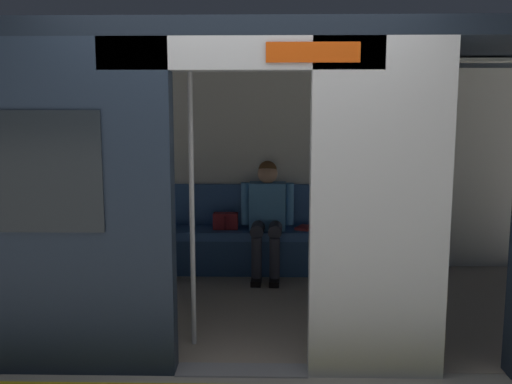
{
  "coord_description": "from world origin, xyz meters",
  "views": [
    {
      "loc": [
        -0.17,
        3.48,
        1.72
      ],
      "look_at": [
        -0.07,
        -1.27,
        1.02
      ],
      "focal_mm": 39.05,
      "sensor_mm": 36.0,
      "label": 1
    }
  ],
  "objects_px": {
    "bench_seat": "(252,240)",
    "handbag": "(226,221)",
    "person_seated": "(267,211)",
    "grab_pole_door": "(192,202)",
    "train_car": "(242,136)",
    "book": "(305,228)"
  },
  "relations": [
    {
      "from": "person_seated",
      "to": "book",
      "type": "distance_m",
      "value": 0.46
    },
    {
      "from": "train_car",
      "to": "book",
      "type": "bearing_deg",
      "value": -118.81
    },
    {
      "from": "train_car",
      "to": "book",
      "type": "xyz_separation_m",
      "value": [
        -0.61,
        -1.11,
        -1.02
      ]
    },
    {
      "from": "bench_seat",
      "to": "grab_pole_door",
      "type": "height_order",
      "value": "grab_pole_door"
    },
    {
      "from": "bench_seat",
      "to": "person_seated",
      "type": "distance_m",
      "value": 0.37
    },
    {
      "from": "bench_seat",
      "to": "person_seated",
      "type": "bearing_deg",
      "value": 162.02
    },
    {
      "from": "train_car",
      "to": "person_seated",
      "type": "distance_m",
      "value": 1.31
    },
    {
      "from": "grab_pole_door",
      "to": "handbag",
      "type": "bearing_deg",
      "value": -92.86
    },
    {
      "from": "person_seated",
      "to": "grab_pole_door",
      "type": "relative_size",
      "value": 0.56
    },
    {
      "from": "train_car",
      "to": "book",
      "type": "height_order",
      "value": "train_car"
    },
    {
      "from": "handbag",
      "to": "book",
      "type": "xyz_separation_m",
      "value": [
        -0.84,
        -0.01,
        -0.07
      ]
    },
    {
      "from": "bench_seat",
      "to": "handbag",
      "type": "relative_size",
      "value": 11.61
    },
    {
      "from": "train_car",
      "to": "person_seated",
      "type": "height_order",
      "value": "train_car"
    },
    {
      "from": "train_car",
      "to": "handbag",
      "type": "distance_m",
      "value": 1.48
    },
    {
      "from": "person_seated",
      "to": "grab_pole_door",
      "type": "bearing_deg",
      "value": 73.31
    },
    {
      "from": "train_car",
      "to": "bench_seat",
      "type": "height_order",
      "value": "train_car"
    },
    {
      "from": "bench_seat",
      "to": "grab_pole_door",
      "type": "relative_size",
      "value": 1.41
    },
    {
      "from": "bench_seat",
      "to": "book",
      "type": "distance_m",
      "value": 0.58
    },
    {
      "from": "bench_seat",
      "to": "grab_pole_door",
      "type": "distance_m",
      "value": 2.0
    },
    {
      "from": "train_car",
      "to": "handbag",
      "type": "bearing_deg",
      "value": -78.22
    },
    {
      "from": "train_car",
      "to": "person_seated",
      "type": "relative_size",
      "value": 5.36
    },
    {
      "from": "person_seated",
      "to": "book",
      "type": "bearing_deg",
      "value": -164.94
    }
  ]
}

